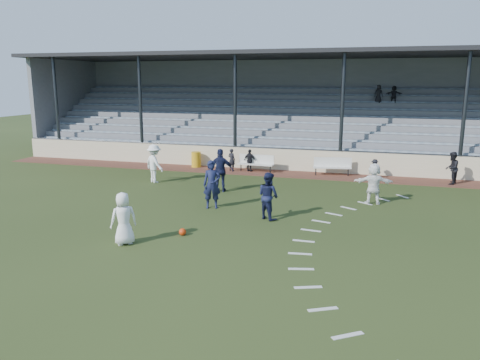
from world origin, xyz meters
name	(u,v)px	position (x,y,z in m)	size (l,w,h in m)	color
ground	(219,233)	(0.00, 0.00, 0.00)	(90.00, 90.00, 0.00)	#283616
cinder_track	(282,174)	(0.00, 10.50, 0.01)	(34.00, 2.00, 0.02)	#542C21
retaining_wall	(285,160)	(0.00, 11.55, 0.60)	(34.00, 0.18, 1.20)	beige
bench_left	(256,162)	(-1.46, 10.59, 0.58)	(2.02, 0.54, 0.95)	silver
bench_right	(332,165)	(2.69, 10.80, 0.58)	(2.04, 0.84, 0.95)	silver
trash_bin	(196,159)	(-5.18, 10.97, 0.46)	(0.56, 0.56, 0.89)	gold
football	(183,232)	(-1.07, -0.57, 0.12)	(0.24, 0.24, 0.24)	red
player_white_lead	(124,219)	(-2.47, -1.84, 0.82)	(0.81, 0.52, 1.65)	white
player_navy_lead	(212,185)	(-1.27, 2.89, 0.96)	(0.70, 0.46, 1.92)	#151A3B
player_navy_mid	(268,196)	(1.20, 2.08, 0.87)	(0.85, 0.66, 1.75)	#151A3B
player_white_wing	(154,164)	(-5.63, 6.56, 0.95)	(1.23, 0.71, 1.90)	white
player_navy_wing	(221,170)	(-1.83, 5.62, 0.99)	(1.16, 0.48, 1.98)	#151A3B
player_white_back	(374,184)	(4.87, 5.37, 0.85)	(1.59, 0.50, 1.71)	white
official	(452,168)	(8.46, 10.23, 0.81)	(0.77, 0.60, 1.59)	black
sub_left_near	(232,160)	(-2.83, 10.45, 0.64)	(0.46, 0.30, 1.25)	black
sub_left_far	(250,160)	(-1.82, 10.56, 0.64)	(0.73, 0.30, 1.24)	black
sub_right	(374,169)	(4.85, 10.55, 0.52)	(0.65, 0.37, 1.01)	black
grandstand	(300,124)	(0.00, 16.26, 2.20)	(34.60, 9.00, 6.61)	gray
penalty_arc	(344,245)	(4.12, 0.00, 0.01)	(3.89, 14.63, 0.01)	silver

